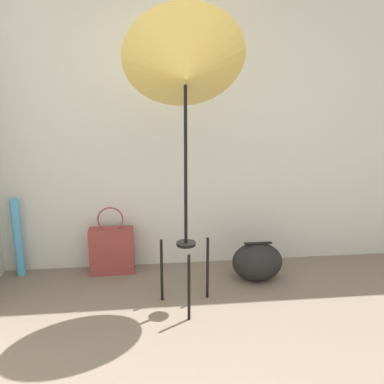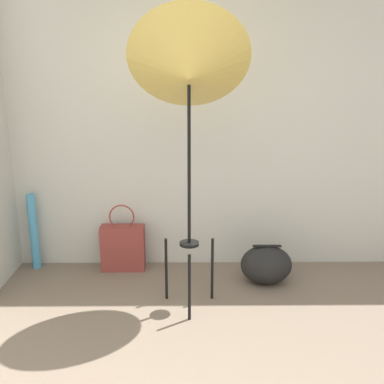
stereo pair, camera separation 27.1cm
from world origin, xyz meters
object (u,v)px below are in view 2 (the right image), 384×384
object	(u,v)px
photo_umbrella	(189,71)
tote_bag	(123,247)
duffel_bag	(266,265)
paper_roll	(34,232)

from	to	relation	value
photo_umbrella	tote_bag	size ratio (longest dim) A/B	3.55
photo_umbrella	duffel_bag	world-z (taller)	photo_umbrella
duffel_bag	tote_bag	bearing A→B (deg)	167.26
photo_umbrella	tote_bag	world-z (taller)	photo_umbrella
tote_bag	paper_roll	world-z (taller)	paper_roll
paper_roll	photo_umbrella	bearing A→B (deg)	-26.52
tote_bag	duffel_bag	size ratio (longest dim) A/B	1.41
duffel_bag	paper_roll	bearing A→B (deg)	170.98
tote_bag	paper_roll	bearing A→B (deg)	176.91
duffel_bag	paper_roll	distance (m)	1.89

